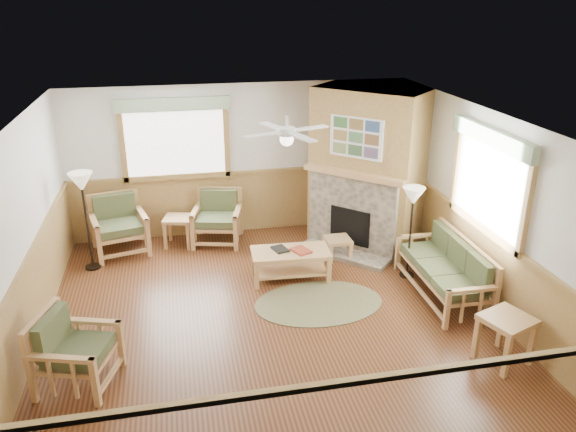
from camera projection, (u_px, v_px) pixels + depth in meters
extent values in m
cube|color=#512C16|center=(270.00, 314.00, 7.76)|extent=(6.00, 6.00, 0.01)
cube|color=white|center=(267.00, 120.00, 6.74)|extent=(6.00, 6.00, 0.01)
cube|color=silver|center=(240.00, 160.00, 9.97)|extent=(6.00, 0.02, 2.70)
cube|color=silver|center=(333.00, 365.00, 4.52)|extent=(6.00, 0.02, 2.70)
cube|color=silver|center=(21.00, 244.00, 6.68)|extent=(0.02, 6.00, 2.70)
cube|color=silver|center=(481.00, 207.00, 7.81)|extent=(0.02, 6.00, 2.70)
cylinder|color=brown|center=(319.00, 303.00, 8.01)|extent=(2.21, 2.21, 0.01)
cube|color=maroon|center=(301.00, 250.00, 8.50)|extent=(0.32, 0.36, 0.03)
cube|color=black|center=(280.00, 248.00, 8.55)|extent=(0.27, 0.32, 0.02)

